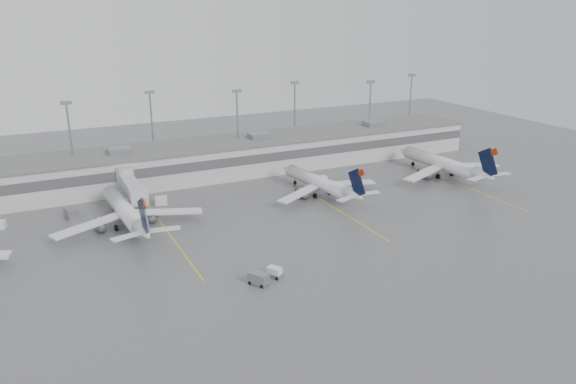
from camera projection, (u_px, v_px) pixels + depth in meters
name	position (u px, v px, depth m)	size (l,w,h in m)	color
ground	(315.00, 269.00, 90.83)	(260.00, 260.00, 0.00)	#575759
terminal	(204.00, 160.00, 138.92)	(152.00, 17.00, 9.45)	#AAA9A4
light_masts	(195.00, 124.00, 141.33)	(142.40, 8.00, 20.60)	gray
jet_bridge_right	(129.00, 186.00, 120.07)	(4.00, 17.20, 7.00)	#A7AAAD
stand_markings	(257.00, 221.00, 111.28)	(105.25, 40.00, 0.01)	yellow
jet_mid_left	(126.00, 212.00, 106.85)	(28.66, 32.19, 10.41)	silver
jet_mid_right	(321.00, 183.00, 124.86)	(25.98, 29.32, 9.52)	silver
jet_far_right	(444.00, 164.00, 138.42)	(29.57, 33.18, 10.73)	silver
baggage_tug	(274.00, 273.00, 88.16)	(2.73, 3.02, 1.66)	silver
baggage_cart	(259.00, 278.00, 85.69)	(3.11, 3.48, 1.95)	slate
gse_uld_b	(161.00, 201.00, 119.94)	(2.52, 1.68, 1.78)	silver
gse_uld_c	(321.00, 180.00, 133.48)	(2.70, 1.80, 1.91)	silver
gse_loader	(71.00, 213.00, 112.24)	(2.02, 3.24, 2.02)	slate
cone_b	(143.00, 209.00, 116.75)	(0.38, 0.38, 0.60)	#FE4C05
cone_c	(320.00, 188.00, 129.77)	(0.38, 0.38, 0.60)	#FE4C05
cone_d	(412.00, 183.00, 133.26)	(0.38, 0.38, 0.61)	#FE4C05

